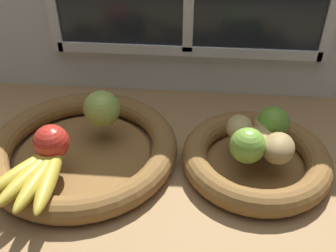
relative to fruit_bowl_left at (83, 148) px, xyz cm
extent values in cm
cube|color=#9E774C|center=(19.81, -0.31, -3.84)|extent=(140.00, 90.00, 3.00)
cube|color=white|center=(19.81, 27.19, 9.66)|extent=(64.00, 1.20, 2.40)
cylinder|color=brown|center=(0.00, 0.00, -1.84)|extent=(27.59, 27.59, 1.00)
torus|color=brown|center=(0.00, 0.00, 0.19)|extent=(38.69, 38.69, 5.05)
cylinder|color=brown|center=(35.00, 0.00, -1.84)|extent=(20.01, 20.01, 1.00)
torus|color=brown|center=(35.00, 0.00, 0.19)|extent=(29.44, 29.44, 5.05)
sphere|color=red|center=(-3.62, -6.07, 6.06)|extent=(6.70, 6.70, 6.70)
sphere|color=#99B74C|center=(3.38, 5.09, 6.49)|extent=(7.57, 7.57, 7.57)
ellipsoid|color=gold|center=(-7.00, -12.14, 4.14)|extent=(11.39, 15.71, 2.87)
ellipsoid|color=gold|center=(-5.40, -12.92, 4.14)|extent=(8.45, 16.74, 2.87)
ellipsoid|color=gold|center=(-3.66, -13.36, 4.14)|extent=(5.12, 17.01, 2.87)
ellipsoid|color=gold|center=(-1.87, -13.41, 4.14)|extent=(4.16, 16.95, 2.87)
sphere|color=brown|center=(-2.52, -5.05, 4.14)|extent=(2.58, 2.58, 2.58)
ellipsoid|color=#A38451|center=(38.17, -3.17, 5.31)|extent=(7.83, 8.73, 5.20)
ellipsoid|color=tan|center=(35.00, 0.00, 4.83)|extent=(8.98, 8.53, 4.23)
ellipsoid|color=tan|center=(31.43, 2.78, 5.13)|extent=(5.46, 6.24, 4.84)
ellipsoid|color=#A38451|center=(36.98, 4.36, 5.16)|extent=(7.50, 9.46, 4.90)
sphere|color=#7AAD3D|center=(32.44, -3.84, 6.04)|extent=(6.67, 6.67, 6.67)
sphere|color=olive|center=(37.99, 3.84, 6.01)|extent=(6.60, 6.60, 6.60)
camera|label=1|loc=(22.83, -60.70, 51.36)|focal=42.06mm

